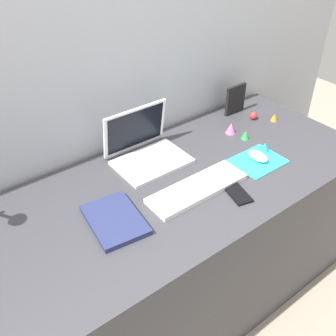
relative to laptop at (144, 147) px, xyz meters
The scene contains 15 objects.
ground_plane 0.83m from the laptop, 107.74° to the right, with size 6.00×6.00×0.00m, color gray.
back_wall 0.20m from the laptop, 111.19° to the left, with size 3.05×0.05×1.68m, color #B2B7C1.
desk 0.48m from the laptop, 107.74° to the right, with size 1.85×0.72×0.74m, color #38383D.
laptop is the anchor object (origin of this frame).
keyboard 0.31m from the laptop, 83.66° to the right, with size 0.41×0.13×0.02m, color white.
mousepad 0.48m from the laptop, 40.73° to the right, with size 0.21×0.17×0.00m, color #28B7CC.
mouse 0.48m from the laptop, 39.77° to the right, with size 0.06×0.10×0.03m, color white.
cell_phone 0.44m from the laptop, 71.39° to the right, with size 0.06×0.13×0.01m, color black.
notebook_pad 0.41m from the laptop, 139.47° to the right, with size 0.17×0.24×0.02m, color navy.
picture_frame 0.60m from the laptop, ahead, with size 0.12×0.02×0.15m, color black.
toy_figurine_pink 0.44m from the laptop, ahead, with size 0.05×0.05×0.05m, color pink.
toy_figurine_green 0.48m from the laptop, 18.71° to the right, with size 0.04×0.04×0.04m, color green.
toy_figurine_cyan 0.52m from the laptop, 32.55° to the right, with size 0.04×0.04×0.05m, color #28B7CC.
toy_figurine_orange 0.70m from the laptop, ahead, with size 0.03×0.03×0.04m, color orange.
toy_figurine_red 0.62m from the laptop, ahead, with size 0.03×0.03×0.04m, color red.
Camera 1 is at (-0.68, -0.93, 1.69)m, focal length 41.70 mm.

